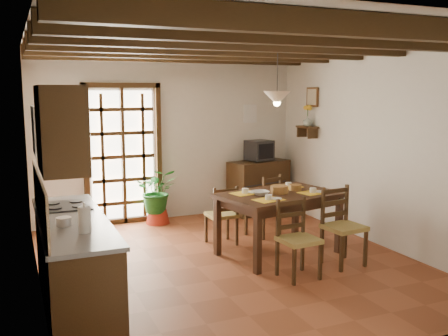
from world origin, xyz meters
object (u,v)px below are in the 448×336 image
dining_table (279,201)px  pendant_lamp (277,97)px  chair_far_left (222,226)px  crt_tv (259,150)px  kitchen_counter (74,262)px  chair_near_right (343,241)px  sideboard (259,187)px  chair_near_left (298,253)px  chair_far_right (264,216)px  potted_plant (157,189)px

dining_table → pendant_lamp: (0.00, 0.10, 1.36)m
chair_far_left → crt_tv: bearing=-132.7°
crt_tv → pendant_lamp: 2.41m
kitchen_counter → chair_near_right: size_ratio=2.31×
kitchen_counter → crt_tv: kitchen_counter is taller
sideboard → pendant_lamp: (-0.81, -2.06, 1.62)m
crt_tv → pendant_lamp: pendant_lamp is taller
chair_far_left → sideboard: sideboard is taller
chair_near_left → chair_far_right: chair_far_right is taller
chair_near_right → chair_far_right: chair_near_right is taller
pendant_lamp → kitchen_counter: bearing=-164.2°
chair_near_right → sideboard: 2.87m
kitchen_counter → pendant_lamp: 3.23m
sideboard → chair_near_left: bearing=-123.2°
kitchen_counter → chair_far_left: size_ratio=2.64×
chair_near_left → chair_near_right: size_ratio=0.94×
pendant_lamp → dining_table: bearing=-90.0°
chair_near_left → chair_near_right: (0.74, 0.15, 0.02)m
chair_far_left → sideboard: (1.34, 1.48, 0.20)m
dining_table → chair_near_right: chair_near_right is taller
chair_far_left → sideboard: 2.01m
pendant_lamp → chair_far_right: bearing=73.5°
kitchen_counter → potted_plant: bearing=59.6°
dining_table → sideboard: size_ratio=1.54×
crt_tv → potted_plant: (-1.87, -0.03, -0.55)m
chair_near_right → crt_tv: crt_tv is taller
chair_far_right → chair_far_left: bearing=-8.8°
chair_far_right → crt_tv: 1.67m
sideboard → chair_far_right: bearing=-128.4°
chair_near_right → chair_far_right: 1.55m
crt_tv → kitchen_counter: bearing=-154.2°
chair_near_left → chair_far_right: (0.43, 1.67, 0.00)m
potted_plant → dining_table: bearing=-63.6°
crt_tv → dining_table: bearing=-123.6°
kitchen_counter → dining_table: kitchen_counter is taller
kitchen_counter → crt_tv: (3.51, 2.82, 0.64)m
chair_far_right → potted_plant: size_ratio=0.49×
chair_near_left → pendant_lamp: 2.03m
crt_tv → sideboard: bearing=77.1°
kitchen_counter → chair_near_right: 3.23m
chair_near_right → potted_plant: size_ratio=0.51×
sideboard → crt_tv: (0.00, -0.01, 0.65)m
chair_far_right → sideboard: (0.59, 1.33, 0.17)m
crt_tv → potted_plant: bearing=167.8°
chair_far_left → chair_near_right: bearing=127.3°
chair_far_right → sideboard: 1.46m
chair_near_left → sideboard: 3.18m
chair_near_left → pendant_lamp: pendant_lamp is taller
chair_far_right → potted_plant: 1.84m
sideboard → potted_plant: potted_plant is taller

